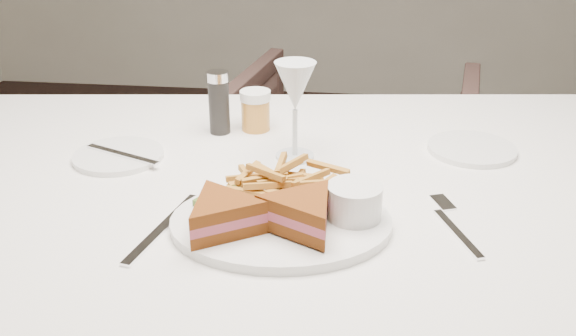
# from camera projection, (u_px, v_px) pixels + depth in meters

# --- Properties ---
(chair_far) EXTENTS (0.82, 0.78, 0.74)m
(chair_far) POSITION_uv_depth(u_px,v_px,m) (348.00, 171.00, 1.98)
(chair_far) COLOR #48312C
(chair_far) RESTS_ON ground
(table_setting) EXTENTS (0.79, 0.55, 0.18)m
(table_setting) POSITION_uv_depth(u_px,v_px,m) (281.00, 177.00, 0.99)
(table_setting) COLOR white
(table_setting) RESTS_ON table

